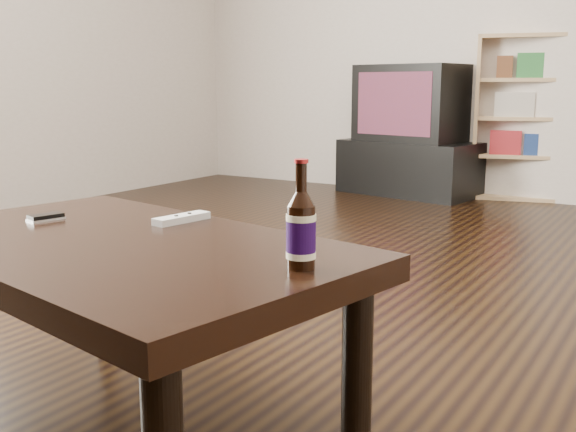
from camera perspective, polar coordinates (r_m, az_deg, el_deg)
The scene contains 9 objects.
floor at distance 2.36m, azimuth -2.38°, elevation -8.80°, with size 5.00×6.00×0.01m, color black.
wall_back at distance 5.04m, azimuth 18.01°, elevation 16.79°, with size 5.00×0.02×2.70m, color beige.
tv_stand at distance 5.08m, azimuth 10.18°, elevation 4.04°, with size 0.99×0.49×0.39m, color black.
tv at distance 5.04m, azimuth 10.36°, elevation 9.38°, with size 0.80×0.58×0.55m.
bookshelf at distance 5.06m, azimuth 18.95°, elevation 8.11°, with size 0.67×0.43×1.14m.
coffee_table at distance 1.64m, azimuth -14.15°, elevation -3.93°, with size 1.28×0.89×0.44m.
beer_bottle at distance 1.32m, azimuth 1.11°, elevation -1.24°, with size 0.07×0.07×0.22m.
phone at distance 1.93m, azimuth -19.83°, elevation -0.09°, with size 0.07×0.10×0.02m.
remote at distance 1.81m, azimuth -8.99°, elevation -0.20°, with size 0.07×0.17×0.02m.
Camera 1 is at (1.26, -1.84, 0.79)m, focal length 42.00 mm.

